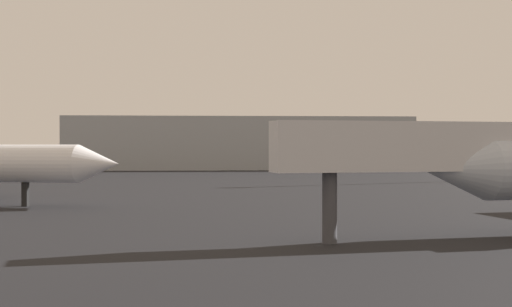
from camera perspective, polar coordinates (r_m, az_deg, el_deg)
The scene contains 2 objects.
jet_bridge at distance 37.57m, azimuth 18.10°, elevation 0.38°, with size 20.57×5.52×5.95m.
terminal_building at distance 143.81m, azimuth -1.44°, elevation 0.81°, with size 65.60×23.77×10.02m, color #999EA3.
Camera 1 is at (-2.61, -13.93, 4.61)m, focal length 50.50 mm.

